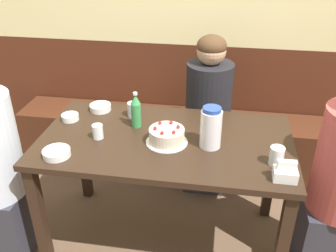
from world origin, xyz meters
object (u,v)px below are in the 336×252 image
soju_bottle (136,111)px  bowl_soup_white (57,153)px  bench_seat (183,142)px  glass_tumbler_short (277,156)px  napkin_holder (285,173)px  glass_water_tall (98,132)px  bowl_side_dish (100,107)px  water_pitcher (211,128)px  bowl_rice_small (70,117)px  birthday_cake (167,136)px  glass_shot_small (133,110)px  person_grey_tee (208,118)px

soju_bottle → bowl_soup_white: soju_bottle is taller
bench_seat → glass_tumbler_short: (0.59, -0.99, 0.58)m
napkin_holder → glass_water_tall: (-0.99, 0.23, 0.00)m
bowl_side_dish → glass_tumbler_short: 1.14m
glass_tumbler_short → napkin_holder: bearing=-76.2°
water_pitcher → bowl_side_dish: 0.79m
soju_bottle → bowl_side_dish: soju_bottle is taller
bowl_rice_small → birthday_cake: bearing=-15.0°
glass_shot_small → water_pitcher: bearing=-29.2°
bowl_soup_white → glass_water_tall: (0.15, 0.21, 0.02)m
glass_water_tall → person_grey_tee: size_ratio=0.07×
napkin_holder → person_grey_tee: person_grey_tee is taller
soju_bottle → napkin_holder: size_ratio=1.97×
soju_bottle → glass_water_tall: 0.25m
bowl_side_dish → water_pitcher: bearing=-24.0°
bench_seat → person_grey_tee: 0.43m
water_pitcher → bowl_side_dish: size_ratio=1.72×
soju_bottle → glass_shot_small: bearing=111.5°
bowl_rice_small → glass_shot_small: 0.39m
bowl_side_dish → bowl_rice_small: bearing=-132.1°
bench_seat → napkin_holder: bearing=-61.1°
birthday_cake → bowl_side_dish: bearing=146.3°
bowl_soup_white → bowl_side_dish: 0.55m
bench_seat → glass_shot_small: size_ratio=29.51×
soju_bottle → person_grey_tee: bearing=54.1°
soju_bottle → glass_water_tall: size_ratio=2.68×
bowl_rice_small → glass_water_tall: 0.30m
bench_seat → bowl_rice_small: 1.08m
bowl_side_dish → person_grey_tee: (0.67, 0.37, -0.22)m
bowl_side_dish → glass_shot_small: bearing=-11.3°
bowl_soup_white → glass_water_tall: bearing=53.9°
bench_seat → bowl_side_dish: 0.91m
birthday_cake → napkin_holder: bearing=-21.6°
bowl_rice_small → person_grey_tee: 0.99m
napkin_holder → bowl_side_dish: 1.22m
bowl_rice_small → glass_water_tall: bearing=-37.1°
water_pitcher → bench_seat: bearing=106.0°
birthday_cake → glass_tumbler_short: size_ratio=2.38×
birthday_cake → napkin_holder: same height
birthday_cake → bowl_soup_white: 0.58m
birthday_cake → person_grey_tee: (0.19, 0.70, -0.24)m
glass_water_tall → bowl_rice_small: bearing=142.9°
bowl_side_dish → bowl_soup_white: bearing=-95.8°
bench_seat → person_grey_tee: (0.20, -0.18, 0.33)m
birthday_cake → bowl_side_dish: (-0.48, 0.32, -0.02)m
napkin_holder → bowl_soup_white: napkin_holder is taller
napkin_holder → glass_water_tall: napkin_holder is taller
soju_bottle → person_grey_tee: person_grey_tee is taller
bowl_side_dish → glass_tumbler_short: bearing=-22.5°
napkin_holder → bowl_rice_small: (-1.23, 0.40, -0.02)m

